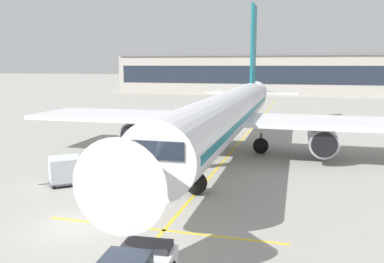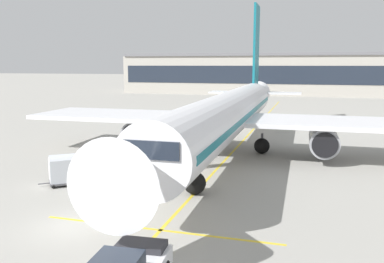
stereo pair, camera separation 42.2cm
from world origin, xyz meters
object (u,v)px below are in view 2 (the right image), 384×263
Objects in this scene: baggage_cart_lead at (108,166)px; safety_cone_engine_keepout at (149,152)px; belt_loader at (155,161)px; ground_crew_by_carts at (128,173)px; ground_crew_wingwalker at (135,170)px; baggage_cart_second at (65,169)px; ground_crew_by_loader at (152,165)px; ground_crew_marshaller at (107,162)px; safety_cone_nose_mark at (143,148)px; parked_airplane at (230,114)px; safety_cone_wingtip at (153,149)px.

safety_cone_engine_keepout is at bearing 91.26° from baggage_cart_lead.
belt_loader is 2.94× the size of ground_crew_by_carts.
baggage_cart_lead is 7.76m from safety_cone_engine_keepout.
safety_cone_engine_keepout is at bearing 116.73° from belt_loader.
baggage_cart_second is at bearing -165.70° from ground_crew_wingwalker.
ground_crew_by_loader is 3.32m from ground_crew_marshaller.
baggage_cart_lead is 3.30× the size of safety_cone_nose_mark.
belt_loader is 3.62m from baggage_cart_lead.
belt_loader is 2.94× the size of ground_crew_marshaller.
ground_crew_by_loader is 2.33× the size of safety_cone_engine_keepout.
parked_airplane is 26.22× the size of ground_crew_by_loader.
safety_cone_nose_mark is (-3.62, 6.27, -0.47)m from belt_loader.
ground_crew_by_carts is at bearing -39.61° from ground_crew_marshaller.
ground_crew_by_carts and ground_crew_marshaller have the same top height.
baggage_cart_lead is 3.51× the size of safety_cone_engine_keepout.
belt_loader reaches higher than safety_cone_nose_mark.
ground_crew_marshaller is at bearing -176.59° from ground_crew_by_loader.
parked_airplane reaches higher than baggage_cart_second.
safety_cone_nose_mark is at bearing 117.03° from ground_crew_by_loader.
safety_cone_engine_keepout is 0.94× the size of safety_cone_nose_mark.
belt_loader is 3.42m from ground_crew_marshaller.
safety_cone_engine_keepout is (0.45, 6.69, -0.63)m from ground_crew_marshaller.
belt_loader is 7.25m from safety_cone_nose_mark.
baggage_cart_lead is 2.78m from baggage_cart_second.
safety_cone_nose_mark reaches higher than safety_cone_engine_keepout.
parked_airplane is at bearing 63.34° from belt_loader.
safety_cone_nose_mark is at bearing 119.97° from belt_loader.
belt_loader reaches higher than baggage_cart_second.
parked_airplane reaches higher than ground_crew_by_carts.
baggage_cart_lead is at bearing -120.54° from parked_airplane.
ground_crew_marshaller is at bearing -85.21° from safety_cone_nose_mark.
safety_cone_engine_keepout is at bearing -49.60° from safety_cone_nose_mark.
safety_cone_nose_mark is at bearing 110.29° from ground_crew_wingwalker.
safety_cone_nose_mark is at bearing 172.67° from safety_cone_wingtip.
belt_loader is at bearing 87.66° from ground_crew_wingwalker.
baggage_cart_second is 1.51× the size of ground_crew_by_carts.
ground_crew_wingwalker is (0.22, 0.73, 0.00)m from ground_crew_by_carts.
baggage_cart_second reaches higher than ground_crew_by_loader.
belt_loader is (-3.91, -7.79, -2.72)m from parked_airplane.
ground_crew_wingwalker is (4.52, 1.15, -0.00)m from baggage_cart_second.
ground_crew_marshaller and ground_crew_wingwalker have the same top height.
belt_loader reaches higher than safety_cone_engine_keepout.
ground_crew_wingwalker is at bearing -9.89° from baggage_cart_lead.
safety_cone_nose_mark is at bearing 94.79° from ground_crew_marshaller.
safety_cone_engine_keepout is (-2.49, 4.95, -0.49)m from belt_loader.
baggage_cart_second reaches higher than ground_crew_by_carts.
baggage_cart_second reaches higher than ground_crew_marshaller.
safety_cone_engine_keepout is at bearing -156.07° from parked_airplane.
baggage_cart_lead is at bearing 150.61° from ground_crew_by_carts.
baggage_cart_lead is 1.51× the size of ground_crew_marshaller.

